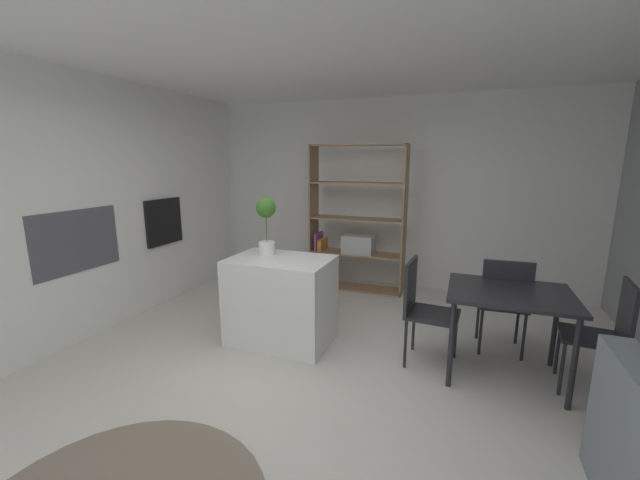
% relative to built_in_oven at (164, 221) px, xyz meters
% --- Properties ---
extents(ground_plane, '(8.42, 8.42, 0.00)m').
position_rel_built_in_oven_xyz_m(ground_plane, '(2.37, -1.15, -1.08)').
color(ground_plane, beige).
extents(ceiling_slab, '(6.14, 5.98, 0.06)m').
position_rel_built_in_oven_xyz_m(ceiling_slab, '(2.37, -1.15, 1.69)').
color(ceiling_slab, white).
rests_on(ceiling_slab, ground_plane).
extents(back_partition, '(6.14, 0.06, 2.75)m').
position_rel_built_in_oven_xyz_m(back_partition, '(2.37, 1.81, 0.29)').
color(back_partition, silver).
rests_on(back_partition, ground_plane).
extents(tall_cabinet_run_left, '(0.61, 5.39, 2.75)m').
position_rel_built_in_oven_xyz_m(tall_cabinet_run_left, '(-0.33, -1.15, 0.29)').
color(tall_cabinet_run_left, white).
rests_on(tall_cabinet_run_left, ground_plane).
extents(cabinet_niche_splashback, '(0.01, 0.94, 0.64)m').
position_rel_built_in_oven_xyz_m(cabinet_niche_splashback, '(-0.02, -1.20, -0.03)').
color(cabinet_niche_splashback, '#4C4C56').
rests_on(cabinet_niche_splashback, ground_plane).
extents(built_in_oven, '(0.06, 0.60, 0.59)m').
position_rel_built_in_oven_xyz_m(built_in_oven, '(0.00, 0.00, 0.00)').
color(built_in_oven, black).
rests_on(built_in_oven, ground_plane).
extents(kitchen_island, '(1.02, 0.69, 0.89)m').
position_rel_built_in_oven_xyz_m(kitchen_island, '(1.94, -0.52, -0.64)').
color(kitchen_island, white).
rests_on(kitchen_island, ground_plane).
extents(potted_plant_on_island, '(0.20, 0.20, 0.59)m').
position_rel_built_in_oven_xyz_m(potted_plant_on_island, '(1.73, -0.41, 0.17)').
color(potted_plant_on_island, white).
rests_on(potted_plant_on_island, kitchen_island).
extents(open_bookshelf, '(1.36, 0.36, 2.08)m').
position_rel_built_in_oven_xyz_m(open_bookshelf, '(2.17, 1.38, -0.22)').
color(open_bookshelf, '#997551').
rests_on(open_bookshelf, ground_plane).
extents(dining_table, '(0.99, 0.80, 0.78)m').
position_rel_built_in_oven_xyz_m(dining_table, '(4.05, -0.44, -0.39)').
color(dining_table, '#232328').
rests_on(dining_table, ground_plane).
extents(dining_chair_far, '(0.45, 0.44, 0.96)m').
position_rel_built_in_oven_xyz_m(dining_chair_far, '(4.06, -0.01, -0.51)').
color(dining_chair_far, '#232328').
rests_on(dining_chair_far, ground_plane).
extents(dining_chair_island_side, '(0.48, 0.46, 0.97)m').
position_rel_built_in_oven_xyz_m(dining_chair_island_side, '(3.34, -0.43, -0.51)').
color(dining_chair_island_side, '#232328').
rests_on(dining_chair_island_side, ground_plane).
extents(dining_chair_window_side, '(0.48, 0.45, 0.95)m').
position_rel_built_in_oven_xyz_m(dining_chair_window_side, '(4.77, -0.45, -0.52)').
color(dining_chair_window_side, '#232328').
rests_on(dining_chair_window_side, ground_plane).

